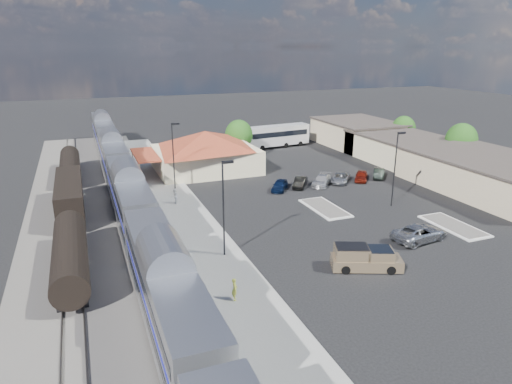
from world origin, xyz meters
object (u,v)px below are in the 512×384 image
object	(u,v)px
station_depot	(205,151)
coach_bus	(277,135)
pickup_truck	(366,259)
suv	(420,233)

from	to	relation	value
station_depot	coach_bus	size ratio (longest dim) A/B	1.40
pickup_truck	station_depot	bearing A→B (deg)	28.94
station_depot	pickup_truck	xyz separation A→B (m)	(4.22, -36.78, -2.16)
suv	pickup_truck	bearing A→B (deg)	102.77
pickup_truck	suv	world-z (taller)	pickup_truck
pickup_truck	coach_bus	xyz separation A→B (m)	(13.02, 48.69, 1.40)
station_depot	pickup_truck	distance (m)	37.09
suv	station_depot	bearing A→B (deg)	12.55
station_depot	suv	xyz separation A→B (m)	(12.60, -33.61, -2.30)
suv	coach_bus	bearing A→B (deg)	-13.82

